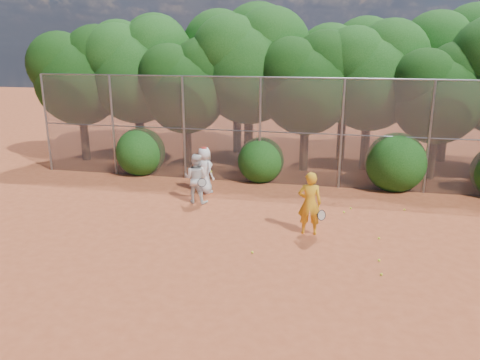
# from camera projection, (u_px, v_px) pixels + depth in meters

# --- Properties ---
(ground) EXTENTS (80.00, 80.00, 0.00)m
(ground) POSITION_uv_depth(u_px,v_px,m) (257.00, 249.00, 12.27)
(ground) COLOR #A74725
(ground) RESTS_ON ground
(fence_back) EXTENTS (20.05, 0.09, 4.03)m
(fence_back) POSITION_uv_depth(u_px,v_px,m) (283.00, 131.00, 17.35)
(fence_back) COLOR gray
(fence_back) RESTS_ON ground
(tree_0) EXTENTS (4.38, 3.81, 6.00)m
(tree_0) POSITION_uv_depth(u_px,v_px,m) (80.00, 73.00, 20.64)
(tree_0) COLOR black
(tree_0) RESTS_ON ground
(tree_1) EXTENTS (4.64, 4.03, 6.35)m
(tree_1) POSITION_uv_depth(u_px,v_px,m) (137.00, 67.00, 20.53)
(tree_1) COLOR black
(tree_1) RESTS_ON ground
(tree_2) EXTENTS (3.99, 3.47, 5.47)m
(tree_2) POSITION_uv_depth(u_px,v_px,m) (187.00, 83.00, 19.52)
(tree_2) COLOR black
(tree_2) RESTS_ON ground
(tree_3) EXTENTS (4.89, 4.26, 6.70)m
(tree_3) POSITION_uv_depth(u_px,v_px,m) (250.00, 63.00, 19.73)
(tree_3) COLOR black
(tree_3) RESTS_ON ground
(tree_4) EXTENTS (4.19, 3.64, 5.73)m
(tree_4) POSITION_uv_depth(u_px,v_px,m) (308.00, 80.00, 18.83)
(tree_4) COLOR black
(tree_4) RESTS_ON ground
(tree_5) EXTENTS (4.51, 3.92, 6.17)m
(tree_5) POSITION_uv_depth(u_px,v_px,m) (372.00, 72.00, 18.98)
(tree_5) COLOR black
(tree_5) RESTS_ON ground
(tree_6) EXTENTS (3.86, 3.36, 5.29)m
(tree_6) POSITION_uv_depth(u_px,v_px,m) (440.00, 90.00, 17.69)
(tree_6) COLOR black
(tree_6) RESTS_ON ground
(tree_9) EXTENTS (4.83, 4.20, 6.62)m
(tree_9) POSITION_uv_depth(u_px,v_px,m) (138.00, 61.00, 22.85)
(tree_9) COLOR black
(tree_9) RESTS_ON ground
(tree_10) EXTENTS (5.15, 4.48, 7.06)m
(tree_10) POSITION_uv_depth(u_px,v_px,m) (239.00, 56.00, 21.93)
(tree_10) COLOR black
(tree_10) RESTS_ON ground
(tree_11) EXTENTS (4.64, 4.03, 6.35)m
(tree_11) POSITION_uv_depth(u_px,v_px,m) (347.00, 67.00, 20.66)
(tree_11) COLOR black
(tree_11) RESTS_ON ground
(tree_12) EXTENTS (5.02, 4.37, 6.88)m
(tree_12) POSITION_uv_depth(u_px,v_px,m) (454.00, 59.00, 20.20)
(tree_12) COLOR black
(tree_12) RESTS_ON ground
(bush_0) EXTENTS (2.00, 2.00, 2.00)m
(bush_0) POSITION_uv_depth(u_px,v_px,m) (141.00, 150.00, 19.13)
(bush_0) COLOR #134210
(bush_0) RESTS_ON ground
(bush_1) EXTENTS (1.80, 1.80, 1.80)m
(bush_1) POSITION_uv_depth(u_px,v_px,m) (261.00, 158.00, 18.13)
(bush_1) COLOR #134210
(bush_1) RESTS_ON ground
(bush_2) EXTENTS (2.20, 2.20, 2.20)m
(bush_2) POSITION_uv_depth(u_px,v_px,m) (396.00, 160.00, 17.05)
(bush_2) COLOR #134210
(bush_2) RESTS_ON ground
(player_yellow) EXTENTS (0.83, 0.58, 1.81)m
(player_yellow) POSITION_uv_depth(u_px,v_px,m) (310.00, 203.00, 12.99)
(player_yellow) COLOR gold
(player_yellow) RESTS_ON ground
(player_teen) EXTENTS (0.97, 0.90, 1.69)m
(player_teen) POSITION_uv_depth(u_px,v_px,m) (205.00, 170.00, 16.66)
(player_teen) COLOR white
(player_teen) RESTS_ON ground
(player_white) EXTENTS (0.90, 0.74, 1.68)m
(player_white) POSITION_uv_depth(u_px,v_px,m) (196.00, 178.00, 15.62)
(player_white) COLOR white
(player_white) RESTS_ON ground
(ball_0) EXTENTS (0.07, 0.07, 0.07)m
(ball_0) POSITION_uv_depth(u_px,v_px,m) (379.00, 238.00, 12.84)
(ball_0) COLOR yellow
(ball_0) RESTS_ON ground
(ball_1) EXTENTS (0.07, 0.07, 0.07)m
(ball_1) POSITION_uv_depth(u_px,v_px,m) (351.00, 208.00, 15.17)
(ball_1) COLOR yellow
(ball_1) RESTS_ON ground
(ball_2) EXTENTS (0.07, 0.07, 0.07)m
(ball_2) POSITION_uv_depth(u_px,v_px,m) (381.00, 274.00, 10.83)
(ball_2) COLOR yellow
(ball_2) RESTS_ON ground
(ball_3) EXTENTS (0.07, 0.07, 0.07)m
(ball_3) POSITION_uv_depth(u_px,v_px,m) (379.00, 260.00, 11.53)
(ball_3) COLOR yellow
(ball_3) RESTS_ON ground
(ball_4) EXTENTS (0.07, 0.07, 0.07)m
(ball_4) POSITION_uv_depth(u_px,v_px,m) (252.00, 252.00, 11.97)
(ball_4) COLOR yellow
(ball_4) RESTS_ON ground
(ball_5) EXTENTS (0.07, 0.07, 0.07)m
(ball_5) POSITION_uv_depth(u_px,v_px,m) (344.00, 212.00, 14.83)
(ball_5) COLOR yellow
(ball_5) RESTS_ON ground
(ball_6) EXTENTS (0.07, 0.07, 0.07)m
(ball_6) POSITION_uv_depth(u_px,v_px,m) (404.00, 209.00, 15.06)
(ball_6) COLOR yellow
(ball_6) RESTS_ON ground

